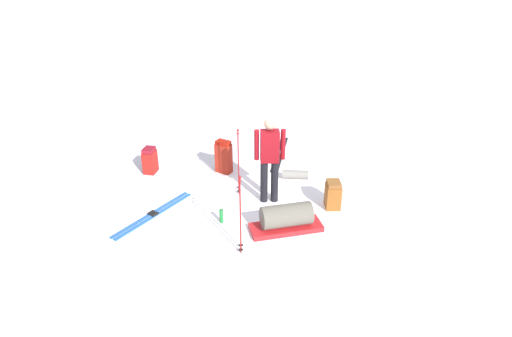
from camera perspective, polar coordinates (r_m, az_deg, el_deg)
ground_plane at (r=8.87m, az=0.00°, el=-4.03°), size 80.00×80.00×0.00m
skier_standing at (r=8.44m, az=1.71°, el=1.58°), size 0.32×0.54×1.70m
ski_pair_near at (r=8.65m, az=-12.63°, el=-5.58°), size 1.83×0.76×0.05m
ski_pair_far at (r=10.76m, az=2.96°, el=1.85°), size 1.93×0.37×0.05m
backpack_large_dark at (r=10.07m, az=-13.03°, el=0.98°), size 0.33×0.26×0.57m
backpack_bright at (r=9.81m, az=-4.04°, el=1.44°), size 0.27×0.37×0.73m
backpack_small_spare at (r=8.67m, az=9.53°, el=-3.23°), size 0.39×0.36×0.54m
ski_poles_planted_near at (r=7.16m, az=-1.96°, el=-5.38°), size 0.19×0.11×1.33m
ski_poles_planted_far at (r=8.86m, az=-2.21°, el=1.23°), size 0.22×0.12×1.31m
gear_sled at (r=7.95m, az=3.78°, el=-6.22°), size 1.01×1.30×0.49m
sleeping_mat_rolled at (r=9.67m, az=4.89°, el=-0.75°), size 0.29×0.57×0.18m
thermos_bottle at (r=8.20m, az=-4.32°, el=-5.90°), size 0.07×0.07×0.26m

